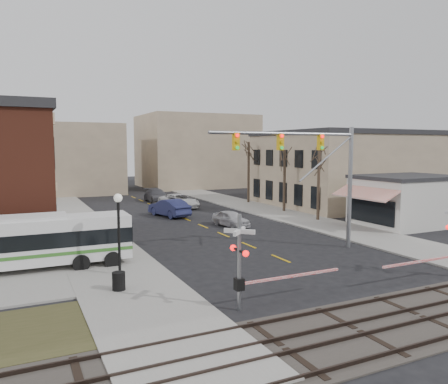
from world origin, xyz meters
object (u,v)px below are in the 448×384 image
at_px(traffic_signal_mast, 316,162).
at_px(car_b, 169,208).
at_px(rr_crossing_west, 248,262).
at_px(pedestrian_near, 108,247).
at_px(trash_bin, 119,281).
at_px(car_c, 179,201).
at_px(car_d, 157,196).
at_px(car_a, 231,219).
at_px(street_lamp, 118,217).
at_px(pedestrian_far, 81,245).
at_px(transit_bus, 24,242).

relative_size(traffic_signal_mast, car_b, 2.02).
bearing_deg(car_b, rr_crossing_west, 64.76).
bearing_deg(pedestrian_near, trash_bin, -172.78).
height_order(rr_crossing_west, car_c, rr_crossing_west).
bearing_deg(car_d, car_b, -100.46).
relative_size(traffic_signal_mast, trash_bin, 12.39).
height_order(traffic_signal_mast, car_d, traffic_signal_mast).
bearing_deg(car_a, street_lamp, -146.91).
height_order(traffic_signal_mast, pedestrian_far, traffic_signal_mast).
bearing_deg(pedestrian_far, car_a, 4.77).
relative_size(car_a, car_c, 0.72).
xyz_separation_m(car_b, pedestrian_near, (-8.78, -15.42, 0.23)).
relative_size(trash_bin, pedestrian_near, 0.44).
bearing_deg(car_a, rr_crossing_west, -123.01).
distance_m(car_d, pedestrian_far, 27.71).
xyz_separation_m(transit_bus, car_d, (15.30, 26.11, -0.85)).
bearing_deg(street_lamp, traffic_signal_mast, 0.38).
distance_m(rr_crossing_west, car_d, 36.73).
bearing_deg(car_b, car_c, -133.21).
xyz_separation_m(transit_bus, pedestrian_near, (4.28, -0.69, -0.56)).
xyz_separation_m(street_lamp, trash_bin, (-0.58, -2.48, -2.60)).
height_order(rr_crossing_west, pedestrian_far, rr_crossing_west).
distance_m(street_lamp, car_a, 15.76).
height_order(car_c, car_d, car_d).
xyz_separation_m(street_lamp, pedestrian_near, (-0.14, 2.38, -2.06)).
height_order(street_lamp, trash_bin, street_lamp).
height_order(traffic_signal_mast, street_lamp, traffic_signal_mast).
distance_m(traffic_signal_mast, car_c, 23.47).
bearing_deg(street_lamp, car_a, 41.72).
bearing_deg(trash_bin, rr_crossing_west, -44.82).
xyz_separation_m(transit_bus, car_b, (13.06, 14.73, -0.79)).
bearing_deg(rr_crossing_west, car_d, 78.91).
xyz_separation_m(car_a, pedestrian_near, (-11.75, -7.98, 0.40)).
relative_size(car_d, pedestrian_far, 3.31).
xyz_separation_m(car_d, pedestrian_far, (-12.21, -24.87, 0.15)).
height_order(car_d, pedestrian_far, pedestrian_far).
distance_m(street_lamp, car_b, 19.92).
distance_m(traffic_signal_mast, car_d, 29.55).
bearing_deg(traffic_signal_mast, pedestrian_near, 169.68).
height_order(traffic_signal_mast, car_b, traffic_signal_mast).
xyz_separation_m(traffic_signal_mast, car_b, (-3.82, 17.71, -4.91)).
xyz_separation_m(rr_crossing_west, street_lamp, (-3.82, 6.85, 1.17)).
distance_m(transit_bus, car_b, 19.71).
distance_m(car_d, pedestrian_near, 28.97).
height_order(transit_bus, trash_bin, transit_bus).
bearing_deg(pedestrian_near, car_a, -43.34).
distance_m(transit_bus, pedestrian_far, 3.40).
xyz_separation_m(traffic_signal_mast, trash_bin, (-13.05, -2.56, -5.22)).
relative_size(street_lamp, car_d, 0.78).
distance_m(transit_bus, car_c, 25.55).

